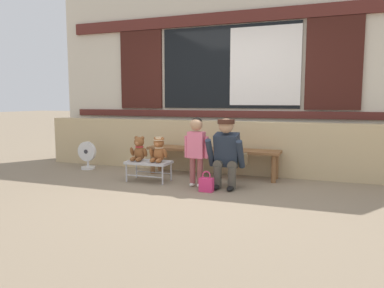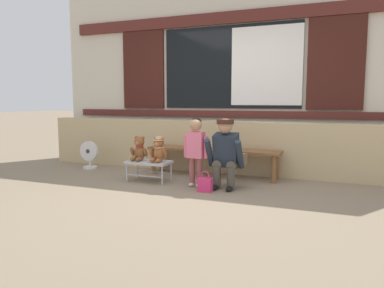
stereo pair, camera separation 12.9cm
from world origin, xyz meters
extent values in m
plane|color=#84725B|center=(0.00, 0.00, 0.00)|extent=(60.00, 60.00, 0.00)
cube|color=tan|center=(0.00, 1.43, 0.42)|extent=(6.58, 0.25, 0.85)
cube|color=beige|center=(0.00, 1.95, 1.66)|extent=(6.72, 0.20, 3.33)
cube|color=#56231E|center=(0.00, 1.83, 0.95)|extent=(6.18, 0.04, 0.12)
cube|color=black|center=(0.00, 1.84, 1.75)|extent=(2.40, 0.03, 1.40)
cube|color=white|center=(0.62, 1.82, 1.75)|extent=(1.17, 0.02, 1.29)
cube|color=#3D1914|center=(-1.68, 1.83, 1.75)|extent=(0.84, 0.05, 1.43)
cube|color=#3D1914|center=(1.68, 1.83, 1.75)|extent=(0.84, 0.05, 1.43)
cube|color=#56231E|center=(0.00, 1.82, 2.57)|extent=(6.18, 0.06, 0.20)
cube|color=brown|center=(-0.05, 0.92, 0.42)|extent=(2.10, 0.11, 0.04)
cube|color=brown|center=(-0.05, 1.06, 0.42)|extent=(2.10, 0.11, 0.04)
cube|color=brown|center=(-0.05, 1.20, 0.42)|extent=(2.10, 0.11, 0.04)
cylinder|color=brown|center=(-1.02, 0.92, 0.20)|extent=(0.07, 0.07, 0.40)
cylinder|color=brown|center=(-1.02, 1.20, 0.20)|extent=(0.07, 0.07, 0.40)
cylinder|color=brown|center=(0.92, 0.92, 0.20)|extent=(0.07, 0.07, 0.40)
cylinder|color=brown|center=(0.92, 1.20, 0.20)|extent=(0.07, 0.07, 0.40)
cube|color=#BCBCC1|center=(-0.81, 0.38, 0.28)|extent=(0.64, 0.36, 0.04)
cylinder|color=#BCBCC1|center=(-1.10, 0.23, 0.13)|extent=(0.02, 0.02, 0.26)
cylinder|color=#BCBCC1|center=(-1.10, 0.53, 0.13)|extent=(0.02, 0.02, 0.26)
cylinder|color=#BCBCC1|center=(-0.52, 0.23, 0.13)|extent=(0.02, 0.02, 0.26)
cylinder|color=#BCBCC1|center=(-0.52, 0.53, 0.13)|extent=(0.02, 0.02, 0.26)
cylinder|color=#BCBCC1|center=(-0.81, 0.23, 0.10)|extent=(0.58, 0.02, 0.02)
cylinder|color=#BCBCC1|center=(-0.81, 0.53, 0.10)|extent=(0.58, 0.02, 0.02)
ellipsoid|color=brown|center=(-0.97, 0.40, 0.41)|extent=(0.17, 0.14, 0.22)
sphere|color=brown|center=(-0.97, 0.39, 0.58)|extent=(0.15, 0.15, 0.15)
sphere|color=#AE6E42|center=(-0.97, 0.34, 0.56)|extent=(0.06, 0.06, 0.06)
sphere|color=brown|center=(-1.02, 0.40, 0.63)|extent=(0.06, 0.06, 0.06)
ellipsoid|color=brown|center=(-1.08, 0.37, 0.43)|extent=(0.06, 0.11, 0.16)
ellipsoid|color=brown|center=(-1.02, 0.29, 0.33)|extent=(0.06, 0.15, 0.06)
sphere|color=brown|center=(-0.92, 0.40, 0.63)|extent=(0.06, 0.06, 0.06)
ellipsoid|color=brown|center=(-0.86, 0.37, 0.43)|extent=(0.06, 0.11, 0.16)
ellipsoid|color=brown|center=(-0.92, 0.29, 0.33)|extent=(0.06, 0.15, 0.06)
torus|color=red|center=(-0.97, 0.40, 0.51)|extent=(0.13, 0.13, 0.02)
ellipsoid|color=#93562D|center=(-0.65, 0.40, 0.41)|extent=(0.17, 0.14, 0.22)
sphere|color=#93562D|center=(-0.65, 0.39, 0.58)|extent=(0.15, 0.15, 0.15)
sphere|color=#C87B48|center=(-0.65, 0.34, 0.56)|extent=(0.06, 0.06, 0.06)
sphere|color=#93562D|center=(-0.70, 0.40, 0.63)|extent=(0.06, 0.06, 0.06)
ellipsoid|color=#93562D|center=(-0.76, 0.37, 0.43)|extent=(0.06, 0.11, 0.16)
ellipsoid|color=#93562D|center=(-0.70, 0.29, 0.33)|extent=(0.06, 0.15, 0.06)
sphere|color=#93562D|center=(-0.60, 0.40, 0.63)|extent=(0.06, 0.06, 0.06)
ellipsoid|color=#93562D|center=(-0.54, 0.37, 0.43)|extent=(0.06, 0.11, 0.16)
ellipsoid|color=#93562D|center=(-0.60, 0.29, 0.33)|extent=(0.06, 0.15, 0.06)
torus|color=beige|center=(-0.65, 0.40, 0.51)|extent=(0.13, 0.13, 0.02)
cylinder|color=beige|center=(-0.65, 0.40, 0.62)|extent=(0.17, 0.17, 0.01)
cylinder|color=beige|center=(-0.65, 0.40, 0.64)|extent=(0.10, 0.10, 0.04)
cylinder|color=#994C4C|center=(-0.10, 0.32, 0.22)|extent=(0.08, 0.08, 0.36)
ellipsoid|color=silver|center=(-0.10, 0.30, 0.03)|extent=(0.07, 0.12, 0.05)
cylinder|color=#994C4C|center=(0.01, 0.32, 0.22)|extent=(0.08, 0.08, 0.36)
ellipsoid|color=silver|center=(0.01, 0.30, 0.03)|extent=(0.07, 0.12, 0.05)
cube|color=#E56B89|center=(-0.05, 0.32, 0.58)|extent=(0.22, 0.15, 0.36)
cylinder|color=#E56B89|center=(-0.19, 0.32, 0.55)|extent=(0.06, 0.06, 0.30)
cylinder|color=#E56B89|center=(0.10, 0.32, 0.55)|extent=(0.06, 0.06, 0.30)
sphere|color=tan|center=(-0.05, 0.32, 0.86)|extent=(0.17, 0.17, 0.17)
sphere|color=black|center=(-0.05, 0.34, 0.88)|extent=(0.16, 0.16, 0.16)
cylinder|color=#4C473D|center=(0.26, 0.32, 0.15)|extent=(0.11, 0.11, 0.30)
cylinder|color=#4C473D|center=(0.26, 0.46, 0.32)|extent=(0.13, 0.32, 0.13)
ellipsoid|color=black|center=(0.26, 0.24, 0.03)|extent=(0.09, 0.20, 0.06)
cylinder|color=#4C473D|center=(0.46, 0.32, 0.15)|extent=(0.11, 0.11, 0.30)
cylinder|color=#4C473D|center=(0.46, 0.46, 0.32)|extent=(0.13, 0.32, 0.13)
ellipsoid|color=black|center=(0.46, 0.24, 0.03)|extent=(0.09, 0.20, 0.06)
cube|color=#232D3D|center=(0.36, 0.43, 0.52)|extent=(0.32, 0.30, 0.47)
cylinder|color=#232D3D|center=(0.15, 0.33, 0.48)|extent=(0.08, 0.28, 0.40)
cylinder|color=#232D3D|center=(0.57, 0.33, 0.48)|extent=(0.08, 0.28, 0.40)
sphere|color=tan|center=(0.36, 0.36, 0.85)|extent=(0.20, 0.20, 0.20)
cylinder|color=#422319|center=(0.36, 0.36, 0.91)|extent=(0.23, 0.23, 0.06)
cube|color=brown|center=(0.55, 0.52, 0.38)|extent=(0.10, 0.22, 0.16)
cube|color=#E53370|center=(0.17, 0.09, 0.09)|extent=(0.18, 0.11, 0.18)
torus|color=#E53370|center=(0.17, 0.09, 0.22)|extent=(0.11, 0.01, 0.11)
cylinder|color=silver|center=(-2.26, 0.90, 0.02)|extent=(0.24, 0.24, 0.04)
cylinder|color=silver|center=(-2.26, 0.90, 0.09)|extent=(0.04, 0.04, 0.10)
cylinder|color=silver|center=(-2.26, 0.88, 0.31)|extent=(0.34, 0.06, 0.34)
cylinder|color=#333338|center=(-2.26, 0.88, 0.31)|extent=(0.07, 0.08, 0.07)
camera|label=1|loc=(1.62, -4.37, 1.19)|focal=34.30mm
camera|label=2|loc=(1.74, -4.33, 1.19)|focal=34.30mm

